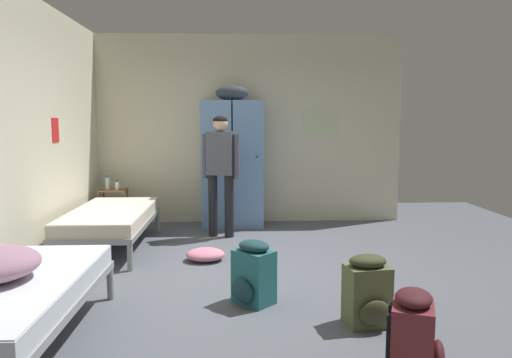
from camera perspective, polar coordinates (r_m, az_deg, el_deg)
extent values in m
plane|color=#565B66|center=(4.99, 0.14, -11.27)|extent=(8.47, 8.47, 0.00)
cube|color=beige|center=(7.42, -0.86, 5.85)|extent=(4.69, 0.06, 2.85)
cube|color=beige|center=(5.18, -26.49, 4.71)|extent=(0.06, 5.29, 2.85)
cube|color=beige|center=(7.50, 7.67, 6.77)|extent=(0.55, 0.01, 0.40)
cube|color=red|center=(6.02, -22.65, 5.36)|extent=(0.01, 0.20, 0.28)
cube|color=#6B93C6|center=(7.13, -4.67, 1.78)|extent=(0.44, 0.52, 1.85)
cylinder|color=black|center=(6.85, -3.74, 2.63)|extent=(0.02, 0.03, 0.02)
cube|color=#6B93C6|center=(7.13, -0.97, 1.80)|extent=(0.44, 0.52, 1.85)
cylinder|color=black|center=(6.85, 0.11, 2.65)|extent=(0.02, 0.03, 0.02)
ellipsoid|color=#333842|center=(7.11, -2.87, 10.13)|extent=(0.48, 0.36, 0.22)
cylinder|color=brown|center=(7.24, -18.09, -3.65)|extent=(0.03, 0.03, 0.55)
cylinder|color=brown|center=(7.16, -15.38, -3.68)|extent=(0.03, 0.03, 0.55)
cylinder|color=brown|center=(7.50, -17.54, -3.28)|extent=(0.03, 0.03, 0.55)
cylinder|color=brown|center=(7.41, -14.92, -3.30)|extent=(0.03, 0.03, 0.55)
cube|color=brown|center=(7.34, -16.46, -4.11)|extent=(0.38, 0.30, 0.02)
cube|color=brown|center=(7.28, -16.56, -1.27)|extent=(0.38, 0.30, 0.02)
cylinder|color=gray|center=(5.47, -23.41, -8.66)|extent=(0.06, 0.06, 0.28)
cylinder|color=gray|center=(5.24, -14.68, -9.01)|extent=(0.06, 0.06, 0.28)
cylinder|color=gray|center=(7.17, -18.21, -4.85)|extent=(0.06, 0.06, 0.28)
cylinder|color=gray|center=(7.00, -11.55, -4.93)|extent=(0.06, 0.06, 0.28)
cube|color=gray|center=(6.16, -16.78, -5.07)|extent=(0.90, 1.90, 0.06)
cube|color=beige|center=(6.14, -16.81, -4.16)|extent=(0.87, 1.84, 0.14)
cube|color=silver|center=(6.13, -16.84, -3.47)|extent=(0.86, 1.82, 0.01)
cylinder|color=gray|center=(4.76, -26.89, -11.14)|extent=(0.06, 0.06, 0.28)
cylinder|color=gray|center=(4.49, -16.85, -11.77)|extent=(0.06, 0.06, 0.28)
cube|color=gray|center=(3.75, -26.91, -13.24)|extent=(0.90, 1.90, 0.06)
cube|color=silver|center=(3.72, -27.00, -11.78)|extent=(0.87, 1.84, 0.14)
cube|color=silver|center=(3.69, -27.06, -10.68)|extent=(0.86, 1.82, 0.01)
cylinder|color=black|center=(6.48, -3.20, -3.22)|extent=(0.12, 0.12, 0.84)
cylinder|color=black|center=(6.54, -5.12, -3.14)|extent=(0.12, 0.12, 0.84)
cube|color=#474C56|center=(6.42, -4.22, 3.05)|extent=(0.39, 0.29, 0.57)
cylinder|color=#474C56|center=(6.37, -2.35, 2.67)|extent=(0.08, 0.08, 0.60)
cylinder|color=#474C56|center=(6.49, -6.05, 2.71)|extent=(0.08, 0.08, 0.60)
sphere|color=#DBAD89|center=(6.41, -4.25, 6.49)|extent=(0.21, 0.21, 0.21)
ellipsoid|color=black|center=(6.41, -4.25, 6.95)|extent=(0.19, 0.19, 0.11)
cylinder|color=silver|center=(7.31, -17.16, -0.50)|extent=(0.07, 0.07, 0.17)
cylinder|color=#2666B2|center=(7.30, -17.19, 0.30)|extent=(0.04, 0.04, 0.03)
cylinder|color=white|center=(7.22, -16.12, -0.77)|extent=(0.05, 0.05, 0.12)
cylinder|color=black|center=(7.21, -16.14, -0.20)|extent=(0.03, 0.03, 0.03)
cube|color=#566038|center=(3.87, 12.97, -13.28)|extent=(0.35, 0.29, 0.46)
ellipsoid|color=#383D23|center=(3.77, 13.92, -15.19)|extent=(0.25, 0.12, 0.20)
ellipsoid|color=#383D23|center=(3.79, 13.08, -9.44)|extent=(0.32, 0.26, 0.10)
cube|color=black|center=(3.94, 10.96, -12.48)|extent=(0.05, 0.03, 0.32)
cube|color=black|center=(4.01, 13.33, -12.20)|extent=(0.05, 0.03, 0.32)
cube|color=#23666B|center=(4.20, -0.25, -11.50)|extent=(0.40, 0.40, 0.46)
ellipsoid|color=#193D42|center=(4.12, -1.69, -13.07)|extent=(0.23, 0.23, 0.20)
ellipsoid|color=#193D42|center=(4.12, -0.25, -7.93)|extent=(0.36, 0.36, 0.10)
cube|color=black|center=(4.34, 0.09, -10.55)|extent=(0.05, 0.05, 0.32)
cube|color=black|center=(4.23, 1.90, -11.02)|extent=(0.05, 0.05, 0.32)
cube|color=maroon|center=(3.21, 17.97, -17.75)|extent=(0.34, 0.38, 0.46)
ellipsoid|color=#42191E|center=(3.25, 20.71, -19.16)|extent=(0.16, 0.25, 0.20)
ellipsoid|color=#42191E|center=(3.11, 18.16, -13.22)|extent=(0.30, 0.35, 0.10)
cube|color=black|center=(3.13, 15.38, -17.92)|extent=(0.04, 0.06, 0.32)
cube|color=black|center=(3.29, 15.55, -16.65)|extent=(0.04, 0.06, 0.32)
ellipsoid|color=pink|center=(5.48, -6.02, -8.87)|extent=(0.43, 0.37, 0.14)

